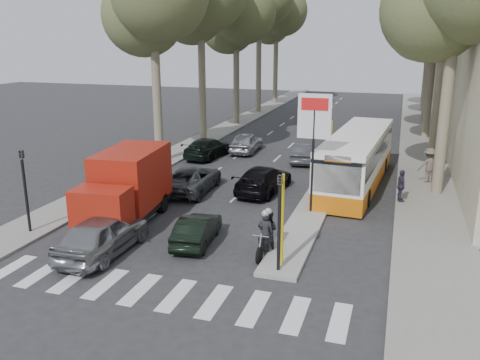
% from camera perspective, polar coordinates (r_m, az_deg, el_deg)
% --- Properties ---
extents(ground, '(120.00, 120.00, 0.00)m').
position_cam_1_polar(ground, '(20.33, -3.71, -7.44)').
color(ground, '#28282B').
rests_on(ground, ground).
extents(sidewalk_right, '(3.20, 70.00, 0.12)m').
position_cam_1_polar(sidewalk_right, '(43.14, 19.66, 4.28)').
color(sidewalk_right, gray).
rests_on(sidewalk_right, ground).
extents(median_left, '(2.40, 64.00, 0.12)m').
position_cam_1_polar(median_left, '(48.40, -0.52, 6.38)').
color(median_left, gray).
rests_on(median_left, ground).
extents(traffic_island, '(1.50, 26.00, 0.16)m').
position_cam_1_polar(traffic_island, '(29.68, 9.95, 0.07)').
color(traffic_island, gray).
rests_on(traffic_island, ground).
extents(billboard, '(1.50, 12.10, 5.60)m').
position_cam_1_polar(billboard, '(23.06, 8.28, 4.88)').
color(billboard, yellow).
rests_on(billboard, ground).
extents(traffic_light_island, '(0.16, 0.41, 3.60)m').
position_cam_1_polar(traffic_light_island, '(17.19, 4.47, -3.00)').
color(traffic_light_island, black).
rests_on(traffic_light_island, ground).
extents(traffic_light_left, '(0.16, 0.41, 3.60)m').
position_cam_1_polar(traffic_light_left, '(22.55, -23.11, 0.33)').
color(traffic_light_left, black).
rests_on(traffic_light_left, ground).
extents(tree_l_c, '(7.40, 7.20, 13.71)m').
position_cam_1_polar(tree_l_c, '(47.82, -0.23, 18.26)').
color(tree_l_c, '#6B604C').
rests_on(tree_l_c, ground).
extents(tree_l_e, '(7.40, 7.20, 14.49)m').
position_cam_1_polar(tree_l_e, '(63.30, 4.27, 18.25)').
color(tree_l_e, '#6B604C').
rests_on(tree_l_e, ground).
extents(tree_r_c, '(7.40, 7.20, 13.32)m').
position_cam_1_polar(tree_r_c, '(43.56, 21.43, 17.01)').
color(tree_r_c, '#6B604C').
rests_on(tree_r_c, ground).
extents(tree_r_d, '(7.40, 7.20, 14.88)m').
position_cam_1_polar(tree_r_d, '(51.61, 21.21, 18.22)').
color(tree_r_d, '#6B604C').
rests_on(tree_r_d, ground).
extents(tree_r_e, '(7.40, 7.20, 14.10)m').
position_cam_1_polar(tree_r_e, '(59.57, 20.85, 17.14)').
color(tree_r_e, '#6B604C').
rests_on(tree_r_e, ground).
extents(silver_hatchback, '(1.89, 4.61, 1.56)m').
position_cam_1_polar(silver_hatchback, '(20.00, -15.19, -5.97)').
color(silver_hatchback, gray).
rests_on(silver_hatchback, ground).
extents(dark_hatchback, '(1.61, 3.64, 1.16)m').
position_cam_1_polar(dark_hatchback, '(20.45, -4.85, -5.56)').
color(dark_hatchback, black).
rests_on(dark_hatchback, ground).
extents(queue_car_a, '(2.48, 4.96, 1.35)m').
position_cam_1_polar(queue_car_a, '(27.27, -5.46, 0.13)').
color(queue_car_a, '#44474B').
rests_on(queue_car_a, ground).
extents(queue_car_b, '(2.41, 4.94, 1.38)m').
position_cam_1_polar(queue_car_b, '(27.03, 2.65, 0.09)').
color(queue_car_b, black).
rests_on(queue_car_b, ground).
extents(queue_car_c, '(1.78, 4.22, 1.42)m').
position_cam_1_polar(queue_car_c, '(36.39, 0.69, 4.25)').
color(queue_car_c, '#A8AAB1').
rests_on(queue_car_c, ground).
extents(queue_car_d, '(1.66, 3.91, 1.26)m').
position_cam_1_polar(queue_car_d, '(33.72, 7.12, 3.05)').
color(queue_car_d, '#484B50').
rests_on(queue_car_d, ground).
extents(queue_car_e, '(2.30, 4.80, 1.35)m').
position_cam_1_polar(queue_car_e, '(34.84, -3.64, 3.64)').
color(queue_car_e, black).
rests_on(queue_car_e, ground).
extents(red_truck, '(2.88, 6.19, 3.19)m').
position_cam_1_polar(red_truck, '(22.83, -12.56, -0.66)').
color(red_truck, black).
rests_on(red_truck, ground).
extents(city_bus, '(3.30, 11.49, 2.99)m').
position_cam_1_polar(city_bus, '(28.71, 13.02, 2.45)').
color(city_bus, '#D0640B').
rests_on(city_bus, ground).
extents(motorcycle, '(0.77, 2.14, 1.82)m').
position_cam_1_polar(motorcycle, '(19.40, 3.01, -5.95)').
color(motorcycle, black).
rests_on(motorcycle, ground).
extents(pedestrian_near, '(0.71, 1.04, 1.61)m').
position_cam_1_polar(pedestrian_near, '(26.23, 17.64, -0.62)').
color(pedestrian_near, '#372D43').
rests_on(pedestrian_near, sidewalk_right).
extents(pedestrian_far, '(1.38, 1.05, 1.95)m').
position_cam_1_polar(pedestrian_far, '(30.20, 20.46, 1.57)').
color(pedestrian_far, '#65574C').
rests_on(pedestrian_far, sidewalk_right).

